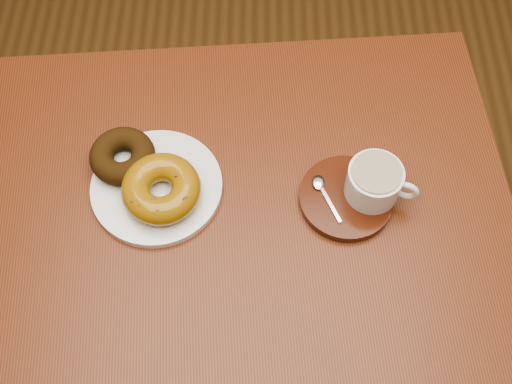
{
  "coord_description": "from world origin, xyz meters",
  "views": [
    {
      "loc": [
        -0.27,
        -0.81,
        1.7
      ],
      "look_at": [
        -0.27,
        -0.33,
        0.82
      ],
      "focal_mm": 45.0,
      "sensor_mm": 36.0,
      "label": 1
    }
  ],
  "objects_px": {
    "donut_plate": "(157,187)",
    "coffee_cup": "(375,182)",
    "cafe_table": "(245,232)",
    "saucer": "(346,198)"
  },
  "relations": [
    {
      "from": "cafe_table",
      "to": "coffee_cup",
      "type": "distance_m",
      "value": 0.27
    },
    {
      "from": "saucer",
      "to": "cafe_table",
      "type": "bearing_deg",
      "value": 178.82
    },
    {
      "from": "cafe_table",
      "to": "donut_plate",
      "type": "height_order",
      "value": "donut_plate"
    },
    {
      "from": "saucer",
      "to": "donut_plate",
      "type": "bearing_deg",
      "value": 176.39
    },
    {
      "from": "donut_plate",
      "to": "coffee_cup",
      "type": "bearing_deg",
      "value": -1.79
    },
    {
      "from": "cafe_table",
      "to": "coffee_cup",
      "type": "height_order",
      "value": "coffee_cup"
    },
    {
      "from": "donut_plate",
      "to": "saucer",
      "type": "height_order",
      "value": "saucer"
    },
    {
      "from": "cafe_table",
      "to": "donut_plate",
      "type": "relative_size",
      "value": 4.3
    },
    {
      "from": "saucer",
      "to": "coffee_cup",
      "type": "distance_m",
      "value": 0.06
    },
    {
      "from": "cafe_table",
      "to": "saucer",
      "type": "distance_m",
      "value": 0.21
    }
  ]
}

